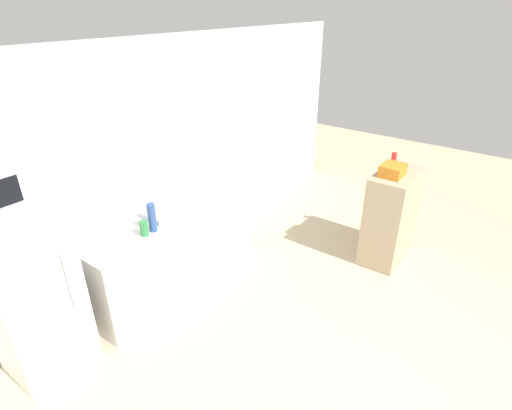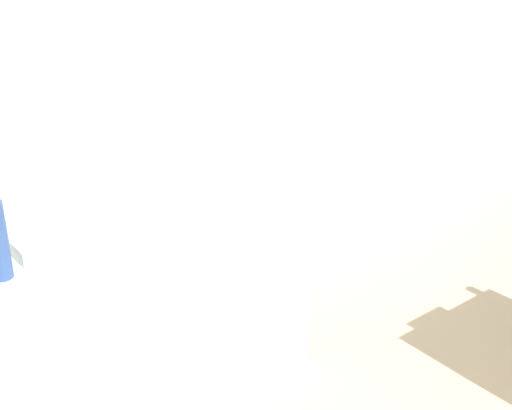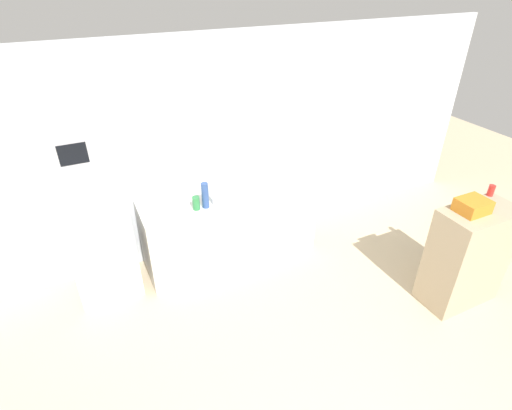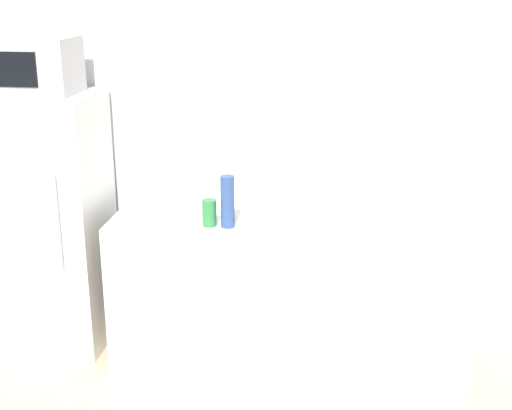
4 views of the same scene
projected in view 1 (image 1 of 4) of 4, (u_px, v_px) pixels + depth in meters
The scene contains 9 objects.
wall_back at pixel (129, 173), 4.14m from camera, with size 8.00×0.06×2.60m, color silver.
refrigerator at pixel (31, 291), 3.24m from camera, with size 0.63×0.59×1.58m.
counter at pixel (171, 248), 4.43m from camera, with size 2.06×0.67×0.89m, color silver.
sink_basin at pixel (163, 212), 4.18m from camera, with size 0.39×0.34×0.06m, color #9EA3A8.
bottle_tall at pixel (152, 218), 3.83m from camera, with size 0.08×0.08×0.29m, color #2D4C8C.
bottle_short at pixel (144, 228), 3.79m from camera, with size 0.08×0.08×0.15m, color #2D7F42.
shelf_cabinet at pixel (391, 216), 4.84m from camera, with size 0.80×0.44×1.13m, color tan.
basket at pixel (393, 170), 4.48m from camera, with size 0.29×0.24×0.13m, color orange.
jar at pixel (394, 157), 4.87m from camera, with size 0.06×0.06×0.12m, color red.
Camera 1 is at (-2.29, -0.04, 2.90)m, focal length 28.00 mm.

